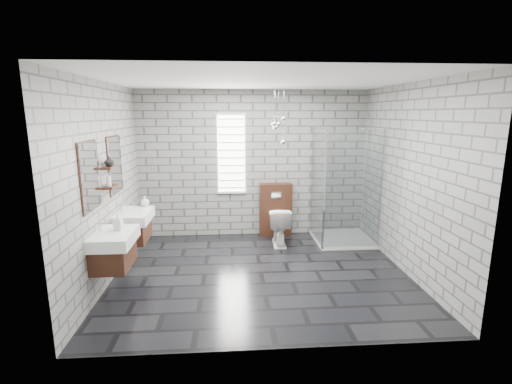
{
  "coord_description": "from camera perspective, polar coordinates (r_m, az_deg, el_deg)",
  "views": [
    {
      "loc": [
        -0.43,
        -5.03,
        2.28
      ],
      "look_at": [
        -0.05,
        0.35,
        1.13
      ],
      "focal_mm": 26.0,
      "sensor_mm": 36.0,
      "label": 1
    }
  ],
  "objects": [
    {
      "name": "pendant_cluster",
      "position": [
        6.47,
        3.53,
        10.03
      ],
      "size": [
        0.26,
        0.22,
        0.95
      ],
      "color": "silver",
      "rests_on": "ceiling"
    },
    {
      "name": "cistern_panel",
      "position": [
        7.01,
        3.02,
        -2.71
      ],
      "size": [
        0.6,
        0.2,
        1.0
      ],
      "primitive_type": "cube",
      "color": "#3E1F13",
      "rests_on": "floor"
    },
    {
      "name": "wall_left",
      "position": [
        5.38,
        -22.19,
        1.17
      ],
      "size": [
        0.02,
        3.6,
        2.7
      ],
      "primitive_type": "cube",
      "color": "gray",
      "rests_on": "floor"
    },
    {
      "name": "shower_enclosure",
      "position": [
        6.74,
        12.74,
        -3.56
      ],
      "size": [
        1.0,
        1.0,
        2.03
      ],
      "color": "white",
      "rests_on": "floor"
    },
    {
      "name": "soap_bottle_b",
      "position": [
        6.06,
        -16.74,
        -1.34
      ],
      "size": [
        0.17,
        0.17,
        0.17
      ],
      "primitive_type": "imported",
      "rotation": [
        0.0,
        0.0,
        0.43
      ],
      "color": "#B2B2B2",
      "rests_on": "vanity_right"
    },
    {
      "name": "toilet",
      "position": [
        6.58,
        3.55,
        -5.18
      ],
      "size": [
        0.4,
        0.67,
        0.68
      ],
      "primitive_type": "imported",
      "rotation": [
        0.0,
        0.0,
        3.11
      ],
      "color": "white",
      "rests_on": "floor"
    },
    {
      "name": "ceiling",
      "position": [
        5.07,
        0.86,
        16.89
      ],
      "size": [
        4.2,
        3.6,
        0.02
      ],
      "primitive_type": "cube",
      "color": "white",
      "rests_on": "wall_back"
    },
    {
      "name": "floor",
      "position": [
        5.54,
        0.77,
        -12.38
      ],
      "size": [
        4.2,
        3.6,
        0.02
      ],
      "primitive_type": "cube",
      "color": "black",
      "rests_on": "ground"
    },
    {
      "name": "wall_right",
      "position": [
        5.71,
        22.41,
        1.74
      ],
      "size": [
        0.02,
        3.6,
        2.7
      ],
      "primitive_type": "cube",
      "color": "gray",
      "rests_on": "floor"
    },
    {
      "name": "vase",
      "position": [
        5.27,
        -21.67,
        4.42
      ],
      "size": [
        0.17,
        0.17,
        0.13
      ],
      "primitive_type": "imported",
      "rotation": [
        0.0,
        0.0,
        0.42
      ],
      "color": "#B2B2B2",
      "rests_on": "shelf_upper"
    },
    {
      "name": "vanity_right",
      "position": [
        5.83,
        -18.62,
        -3.76
      ],
      "size": [
        0.47,
        0.7,
        1.57
      ],
      "color": "#3E1F13",
      "rests_on": "wall_left"
    },
    {
      "name": "wall_back",
      "position": [
        6.92,
        -0.48,
        4.29
      ],
      "size": [
        4.2,
        0.02,
        2.7
      ],
      "primitive_type": "cube",
      "color": "gray",
      "rests_on": "floor"
    },
    {
      "name": "shelf_upper",
      "position": [
        5.28,
        -21.72,
        3.54
      ],
      "size": [
        0.14,
        0.3,
        0.03
      ],
      "primitive_type": "cube",
      "color": "#3E1F13",
      "rests_on": "wall_left"
    },
    {
      "name": "soap_bottle_a",
      "position": [
        4.93,
        -20.46,
        -4.33
      ],
      "size": [
        0.11,
        0.11,
        0.21
      ],
      "primitive_type": "imported",
      "rotation": [
        0.0,
        0.0,
        -0.11
      ],
      "color": "#B2B2B2",
      "rests_on": "vanity_left"
    },
    {
      "name": "vanity_left",
      "position": [
        4.93,
        -21.43,
        -6.84
      ],
      "size": [
        0.47,
        0.7,
        1.57
      ],
      "color": "#3E1F13",
      "rests_on": "wall_left"
    },
    {
      "name": "flush_plate",
      "position": [
        6.84,
        3.16,
        -0.5
      ],
      "size": [
        0.18,
        0.01,
        0.12
      ],
      "primitive_type": "cube",
      "color": "silver",
      "rests_on": "cistern_panel"
    },
    {
      "name": "window",
      "position": [
        6.85,
        -3.82,
        5.87
      ],
      "size": [
        0.56,
        0.05,
        1.48
      ],
      "color": "white",
      "rests_on": "wall_back"
    },
    {
      "name": "wall_front",
      "position": [
        3.38,
        3.44,
        -3.96
      ],
      "size": [
        4.2,
        0.02,
        2.7
      ],
      "primitive_type": "cube",
      "color": "gray",
      "rests_on": "floor"
    },
    {
      "name": "shelf_lower",
      "position": [
        5.32,
        -21.51,
        0.77
      ],
      "size": [
        0.14,
        0.3,
        0.03
      ],
      "primitive_type": "cube",
      "color": "#3E1F13",
      "rests_on": "wall_left"
    },
    {
      "name": "soap_bottle_c",
      "position": [
        5.22,
        -21.76,
        1.75
      ],
      "size": [
        0.08,
        0.08,
        0.18
      ],
      "primitive_type": "imported",
      "rotation": [
        0.0,
        0.0,
        0.17
      ],
      "color": "#B2B2B2",
      "rests_on": "shelf_lower"
    }
  ]
}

